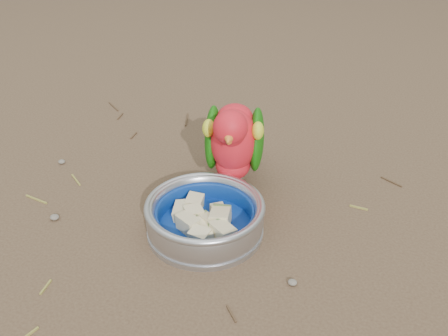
% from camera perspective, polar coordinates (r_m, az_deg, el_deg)
% --- Properties ---
extents(ground, '(60.00, 60.00, 0.00)m').
position_cam_1_polar(ground, '(0.93, -8.42, -5.12)').
color(ground, brown).
extents(food_bowl, '(0.20, 0.20, 0.02)m').
position_cam_1_polar(food_bowl, '(0.88, -2.15, -6.90)').
color(food_bowl, '#B2B2BA').
rests_on(food_bowl, ground).
extents(bowl_wall, '(0.20, 0.20, 0.04)m').
position_cam_1_polar(bowl_wall, '(0.86, -2.19, -5.33)').
color(bowl_wall, '#B2B2BA').
rests_on(bowl_wall, food_bowl).
extents(fruit_wedges, '(0.12, 0.12, 0.03)m').
position_cam_1_polar(fruit_wedges, '(0.86, -2.18, -5.70)').
color(fruit_wedges, beige).
rests_on(fruit_wedges, food_bowl).
extents(lory_parrot, '(0.17, 0.26, 0.19)m').
position_cam_1_polar(lory_parrot, '(0.94, 1.09, 2.30)').
color(lory_parrot, red).
rests_on(lory_parrot, ground).
extents(ground_debris, '(0.90, 0.80, 0.01)m').
position_cam_1_polar(ground_debris, '(0.92, -7.18, -5.27)').
color(ground_debris, olive).
rests_on(ground_debris, ground).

